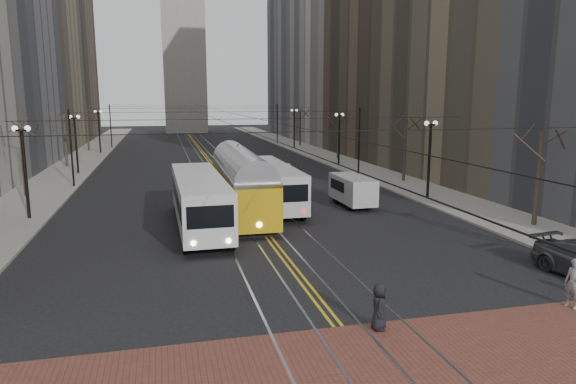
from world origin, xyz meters
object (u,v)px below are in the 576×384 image
pedestrian_a (379,307)px  pedestrian_b (574,283)px  transit_bus (199,202)px  cargo_van (352,191)px  streetcar (241,188)px  sedan_grey (289,168)px  sedan_silver (282,171)px  rear_bus (271,186)px

pedestrian_a → pedestrian_b: pedestrian_b is taller
transit_bus → cargo_van: 11.51m
streetcar → pedestrian_b: size_ratio=7.62×
streetcar → pedestrian_a: streetcar is taller
transit_bus → sedan_grey: 21.29m
cargo_van → pedestrian_b: size_ratio=2.61×
cargo_van → sedan_grey: 15.12m
sedan_grey → cargo_van: bearing=-91.5°
pedestrian_b → cargo_van: bearing=168.5°
streetcar → cargo_van: size_ratio=2.92×
sedan_silver → pedestrian_b: pedestrian_b is taller
cargo_van → pedestrian_a: size_ratio=3.05×
streetcar → rear_bus: 2.70m
cargo_van → rear_bus: bearing=167.3°
sedan_grey → sedan_silver: sedan_grey is taller
sedan_grey → pedestrian_b: size_ratio=2.32×
sedan_silver → cargo_van: bearing=-75.3°
cargo_van → sedan_silver: bearing=97.0°
cargo_van → sedan_silver: size_ratio=1.11×
sedan_silver → pedestrian_a: (-4.25, -32.06, 0.09)m
rear_bus → cargo_van: bearing=-11.3°
sedan_grey → pedestrian_b: (2.29, -33.75, 0.20)m
transit_bus → sedan_silver: 19.31m
streetcar → pedestrian_b: (9.28, -18.39, -0.72)m
pedestrian_a → pedestrian_b: 7.57m
sedan_grey → pedestrian_a: 34.16m
streetcar → sedan_silver: 14.94m
cargo_van → pedestrian_b: bearing=-86.9°
rear_bus → sedan_grey: rear_bus is taller
streetcar → sedan_grey: (7.00, 15.35, -0.92)m
cargo_van → pedestrian_b: (1.40, -18.66, -0.13)m
transit_bus → pedestrian_a: 15.71m
sedan_grey → sedan_silver: (-1.04, -1.69, -0.02)m
transit_bus → streetcar: 4.55m
transit_bus → rear_bus: transit_bus is taller
rear_bus → sedan_silver: rear_bus is taller
sedan_grey → pedestrian_a: pedestrian_a is taller
transit_bus → sedan_grey: (10.00, 18.78, -0.82)m
sedan_silver → pedestrian_b: bearing=-77.5°
cargo_van → sedan_grey: size_ratio=1.12×
sedan_grey → streetcar: bearing=-119.3°
sedan_grey → pedestrian_a: bearing=-103.7°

